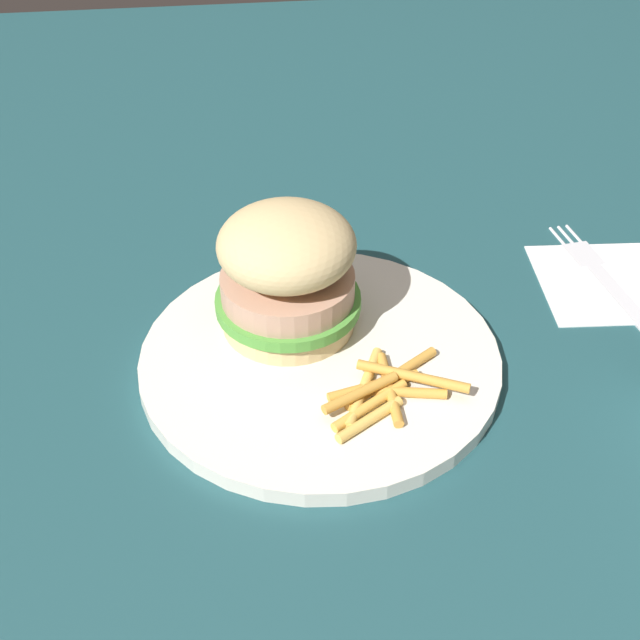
# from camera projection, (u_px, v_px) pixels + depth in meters

# --- Properties ---
(ground_plane) EXTENTS (1.60, 1.60, 0.00)m
(ground_plane) POSITION_uv_depth(u_px,v_px,m) (303.00, 375.00, 0.60)
(ground_plane) COLOR #1E474C
(plate) EXTENTS (0.26, 0.26, 0.01)m
(plate) POSITION_uv_depth(u_px,v_px,m) (320.00, 359.00, 0.60)
(plate) COLOR silver
(plate) RESTS_ON ground_plane
(sandwich) EXTENTS (0.11, 0.11, 0.10)m
(sandwich) POSITION_uv_depth(u_px,v_px,m) (287.00, 271.00, 0.60)
(sandwich) COLOR tan
(sandwich) RESTS_ON plate
(fries_pile) EXTENTS (0.08, 0.10, 0.01)m
(fries_pile) POSITION_uv_depth(u_px,v_px,m) (383.00, 390.00, 0.56)
(fries_pile) COLOR gold
(fries_pile) RESTS_ON plate
(napkin) EXTENTS (0.12, 0.12, 0.00)m
(napkin) POSITION_uv_depth(u_px,v_px,m) (607.00, 282.00, 0.69)
(napkin) COLOR white
(napkin) RESTS_ON ground_plane
(fork) EXTENTS (0.17, 0.04, 0.00)m
(fork) POSITION_uv_depth(u_px,v_px,m) (607.00, 278.00, 0.69)
(fork) COLOR silver
(fork) RESTS_ON napkin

